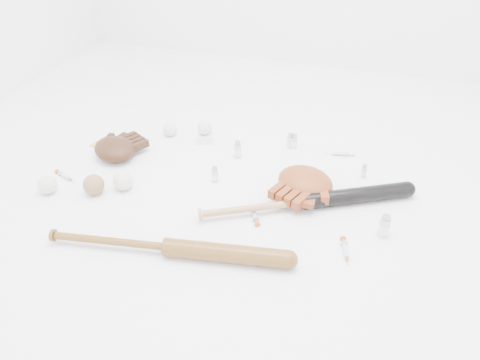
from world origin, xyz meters
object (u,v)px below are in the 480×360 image
(bat_dark, at_px, (307,201))
(bat_wood, at_px, (167,247))
(glove_dark, at_px, (115,149))
(pedestal, at_px, (205,137))

(bat_dark, bearing_deg, bat_wood, -164.44)
(glove_dark, bearing_deg, bat_dark, 22.59)
(bat_dark, relative_size, pedestal, 12.52)
(glove_dark, distance_m, pedestal, 0.42)
(bat_dark, distance_m, bat_wood, 0.56)
(bat_wood, bearing_deg, glove_dark, 124.98)
(bat_dark, xyz_separation_m, glove_dark, (-0.89, 0.11, 0.01))
(bat_wood, bearing_deg, bat_dark, 34.89)
(bat_wood, distance_m, pedestal, 0.77)
(bat_wood, relative_size, glove_dark, 3.61)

